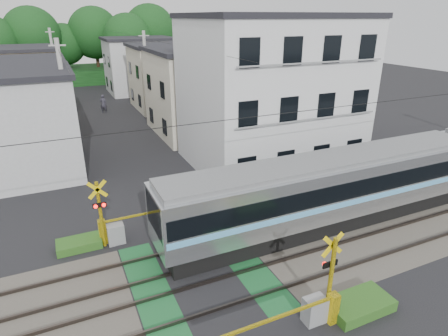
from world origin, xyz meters
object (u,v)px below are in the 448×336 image
crossing_signal_far (113,229)px  apartment_block (270,92)px  crossing_signal_near (319,304)px  pedestrian (103,104)px

crossing_signal_far → apartment_block: bearing=27.8°
crossing_signal_near → apartment_block: 14.95m
crossing_signal_far → apartment_block: 13.14m
crossing_signal_near → crossing_signal_far: same height
crossing_signal_near → pedestrian: bearing=94.0°
crossing_signal_far → crossing_signal_near: bearing=-54.7°
crossing_signal_far → apartment_block: apartment_block is taller
apartment_block → crossing_signal_far: bearing=-152.2°
crossing_signal_far → apartment_block: size_ratio=0.46×
crossing_signal_near → pedestrian: crossing_signal_near is taller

